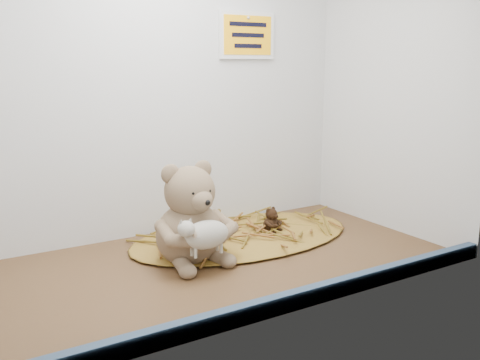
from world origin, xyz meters
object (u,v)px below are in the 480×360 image
main_teddy (189,213)px  toy_lamb (206,235)px  mini_teddy_tan (214,223)px  mini_teddy_brown (271,218)px

main_teddy → toy_lamb: size_ratio=1.73×
main_teddy → mini_teddy_tan: bearing=35.0°
main_teddy → toy_lamb: main_teddy is taller
mini_teddy_brown → toy_lamb: bearing=-170.4°
main_teddy → toy_lamb: 9.27cm
toy_lamb → mini_teddy_tan: bearing=57.1°
mini_teddy_tan → mini_teddy_brown: 16.75cm
toy_lamb → mini_teddy_brown: toy_lamb is taller
main_teddy → mini_teddy_tan: main_teddy is taller
main_teddy → toy_lamb: (0.00, -8.79, -2.96)cm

